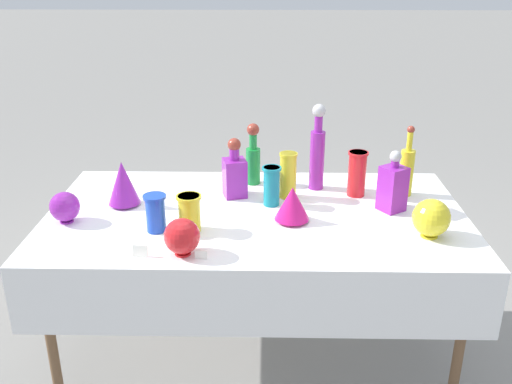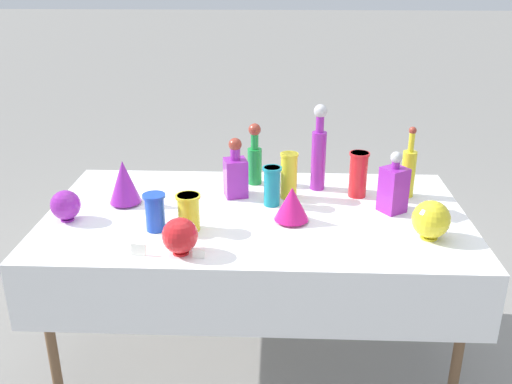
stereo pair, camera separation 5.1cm
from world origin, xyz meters
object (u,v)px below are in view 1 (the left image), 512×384
object	(u,v)px
slender_vase_1	(189,212)
fluted_vase_1	(292,204)
round_bowl_0	(431,218)
slender_vase_3	(155,212)
cardboard_box_behind_right	(238,220)
tall_bottle_2	(407,169)
cardboard_box_behind_left	(194,213)
square_decanter_0	(393,186)
fluted_vase_0	(123,183)
round_bowl_1	(182,236)
square_decanter_1	(235,173)
round_bowl_2	(65,207)
tall_bottle_0	(253,157)
slender_vase_2	(288,174)
slender_vase_0	(357,172)
tall_bottle_1	(317,151)
slender_vase_4	(272,185)

from	to	relation	value
slender_vase_1	fluted_vase_1	size ratio (longest dim) A/B	1.00
round_bowl_0	slender_vase_3	bearing A→B (deg)	178.38
slender_vase_1	cardboard_box_behind_right	world-z (taller)	slender_vase_1
tall_bottle_2	slender_vase_3	bearing A→B (deg)	-159.73
cardboard_box_behind_left	round_bowl_0	bearing A→B (deg)	-51.48
square_decanter_0	slender_vase_3	xyz separation A→B (m)	(-1.05, -0.24, -0.03)
fluted_vase_0	round_bowl_1	distance (m)	0.59
square_decanter_1	round_bowl_2	distance (m)	0.79
tall_bottle_0	square_decanter_1	size ratio (longest dim) A/B	1.08
slender_vase_2	slender_vase_3	size ratio (longest dim) A/B	1.38
square_decanter_0	square_decanter_1	distance (m)	0.75
slender_vase_2	round_bowl_0	size ratio (longest dim) A/B	1.36
slender_vase_0	cardboard_box_behind_right	distance (m)	1.28
cardboard_box_behind_right	round_bowl_1	bearing A→B (deg)	-95.27
square_decanter_1	slender_vase_2	world-z (taller)	square_decanter_1
slender_vase_2	cardboard_box_behind_right	xyz separation A→B (m)	(-0.29, 0.91, -0.68)
slender_vase_3	tall_bottle_1	bearing A→B (deg)	34.85
cardboard_box_behind_left	slender_vase_2	bearing A→B (deg)	-60.54
tall_bottle_0	fluted_vase_1	world-z (taller)	tall_bottle_0
tall_bottle_2	tall_bottle_0	bearing A→B (deg)	169.58
slender_vase_2	cardboard_box_behind_left	size ratio (longest dim) A/B	0.49
fluted_vase_0	cardboard_box_behind_right	world-z (taller)	fluted_vase_0
tall_bottle_2	round_bowl_0	size ratio (longest dim) A/B	2.11
tall_bottle_1	slender_vase_1	world-z (taller)	tall_bottle_1
cardboard_box_behind_right	fluted_vase_1	bearing A→B (deg)	-75.70
fluted_vase_1	tall_bottle_2	bearing A→B (deg)	29.26
cardboard_box_behind_left	slender_vase_3	bearing A→B (deg)	-88.40
round_bowl_1	slender_vase_0	bearing A→B (deg)	38.94
slender_vase_0	cardboard_box_behind_left	world-z (taller)	slender_vase_0
slender_vase_4	round_bowl_0	bearing A→B (deg)	-25.86
square_decanter_0	cardboard_box_behind_right	size ratio (longest dim) A/B	0.59
tall_bottle_1	cardboard_box_behind_right	size ratio (longest dim) A/B	0.90
tall_bottle_0	slender_vase_1	world-z (taller)	tall_bottle_0
round_bowl_0	cardboard_box_behind_left	xyz separation A→B (m)	(-1.19, 1.50, -0.67)
round_bowl_2	round_bowl_0	bearing A→B (deg)	-4.05
tall_bottle_0	fluted_vase_0	bearing A→B (deg)	-153.99
tall_bottle_0	round_bowl_1	world-z (taller)	tall_bottle_0
tall_bottle_2	round_bowl_2	size ratio (longest dim) A/B	2.50
slender_vase_2	square_decanter_0	bearing A→B (deg)	-16.78
slender_vase_1	fluted_vase_0	distance (m)	0.43
slender_vase_2	fluted_vase_0	world-z (taller)	slender_vase_2
tall_bottle_0	round_bowl_1	bearing A→B (deg)	-108.61
tall_bottle_1	tall_bottle_2	xyz separation A→B (m)	(0.43, -0.08, -0.06)
fluted_vase_1	round_bowl_0	size ratio (longest dim) A/B	0.97
square_decanter_0	slender_vase_0	bearing A→B (deg)	128.17
fluted_vase_0	tall_bottle_1	bearing A→B (deg)	14.12
slender_vase_2	fluted_vase_0	xyz separation A→B (m)	(-0.77, -0.11, -0.01)
tall_bottle_0	cardboard_box_behind_right	world-z (taller)	tall_bottle_0
square_decanter_0	slender_vase_3	distance (m)	1.07
fluted_vase_1	square_decanter_1	bearing A→B (deg)	133.28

